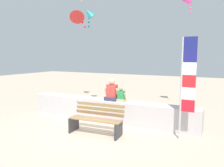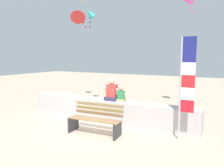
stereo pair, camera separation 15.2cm
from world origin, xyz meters
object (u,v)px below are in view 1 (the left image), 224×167
object	(u,v)px
person_adult	(112,92)
kite_red	(77,14)
person_child	(121,96)
flag_banner	(186,81)
park_bench	(96,120)
kite_teal	(89,14)

from	to	relation	value
person_adult	kite_red	size ratio (longest dim) A/B	0.76
person_adult	person_child	distance (m)	0.37
person_adult	kite_red	distance (m)	3.71
person_child	kite_red	distance (m)	4.00
person_child	person_adult	bearing A→B (deg)	-179.95
flag_banner	kite_red	world-z (taller)	kite_red
park_bench	person_adult	bearing A→B (deg)	97.44
kite_teal	flag_banner	bearing A→B (deg)	-26.84
flag_banner	kite_red	xyz separation A→B (m)	(-4.63, 1.48, 2.39)
flag_banner	kite_red	distance (m)	5.41
park_bench	kite_red	xyz separation A→B (m)	(-2.21, 2.17, 3.63)
flag_banner	kite_teal	bearing A→B (deg)	153.16
person_adult	person_child	size ratio (longest dim) A/B	1.52
person_adult	kite_teal	size ratio (longest dim) A/B	0.92
person_child	kite_teal	world-z (taller)	kite_teal
kite_teal	park_bench	bearing A→B (deg)	-53.82
person_adult	kite_red	xyz separation A→B (m)	(-2.04, 0.83, 2.99)
park_bench	kite_red	world-z (taller)	kite_red
park_bench	person_adult	size ratio (longest dim) A/B	2.10
kite_teal	kite_red	xyz separation A→B (m)	(0.00, -0.86, -0.15)
park_bench	kite_teal	bearing A→B (deg)	126.18
person_child	flag_banner	world-z (taller)	flag_banner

